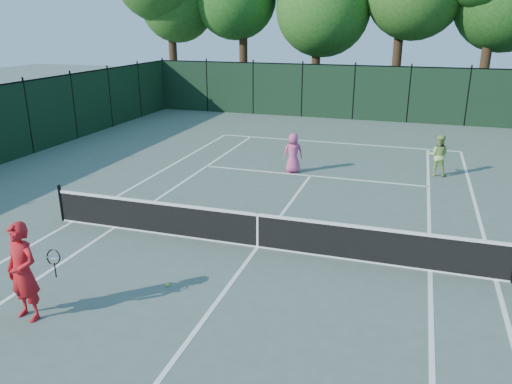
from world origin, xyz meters
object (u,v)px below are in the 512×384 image
(coach, at_px, (23,272))
(loose_ball_midcourt, at_px, (168,285))
(player_pink, at_px, (293,153))
(player_green, at_px, (438,155))

(coach, distance_m, loose_ball_midcourt, 2.86)
(coach, relative_size, player_pink, 1.31)
(player_pink, height_order, player_green, player_green)
(player_pink, bearing_deg, loose_ball_midcourt, 62.77)
(player_pink, bearing_deg, player_green, 169.43)
(coach, distance_m, player_green, 14.35)
(player_green, distance_m, loose_ball_midcourt, 11.78)
(player_pink, xyz_separation_m, player_green, (5.11, 1.22, 0.02))
(player_green, xyz_separation_m, loose_ball_midcourt, (-5.62, -10.33, -0.72))
(player_pink, height_order, loose_ball_midcourt, player_pink)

